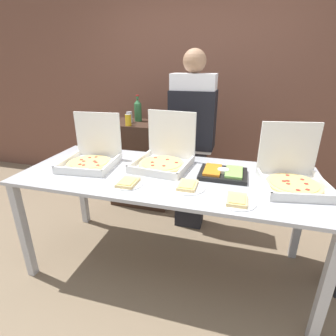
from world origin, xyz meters
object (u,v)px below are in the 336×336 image
(pizza_box_near_right, at_px, (292,175))
(paper_plate_front_left, at_px, (188,186))
(pizza_box_near_left, at_px, (164,157))
(pizza_box_far_left, at_px, (92,156))
(paper_plate_front_center, at_px, (237,200))
(person_server_vest, at_px, (192,135))
(soda_can_silver, at_px, (129,117))
(soda_can_colored, at_px, (128,120))
(soda_bottle, at_px, (138,110))
(paper_plate_front_right, at_px, (128,183))
(veggie_tray, at_px, (223,173))

(pizza_box_near_right, bearing_deg, paper_plate_front_left, -171.38)
(pizza_box_near_left, distance_m, pizza_box_near_right, 0.95)
(pizza_box_far_left, distance_m, paper_plate_front_center, 1.22)
(paper_plate_front_left, height_order, person_server_vest, person_server_vest)
(soda_can_silver, distance_m, soda_can_colored, 0.15)
(pizza_box_near_left, relative_size, soda_bottle, 1.59)
(paper_plate_front_left, distance_m, person_server_vest, 0.89)
(paper_plate_front_right, relative_size, soda_can_silver, 1.64)
(paper_plate_front_right, bearing_deg, soda_can_silver, 112.57)
(pizza_box_far_left, distance_m, pizza_box_near_right, 1.52)
(pizza_box_near_right, bearing_deg, soda_bottle, 135.35)
(soda_can_silver, distance_m, person_server_vest, 0.85)
(soda_can_silver, bearing_deg, pizza_box_near_left, -51.66)
(paper_plate_front_right, relative_size, soda_bottle, 0.68)
(veggie_tray, distance_m, soda_can_silver, 1.48)
(paper_plate_front_right, xyz_separation_m, soda_can_colored, (-0.47, 1.11, 0.19))
(pizza_box_far_left, relative_size, soda_bottle, 1.51)
(soda_can_colored, distance_m, person_server_vest, 0.76)
(paper_plate_front_right, height_order, veggie_tray, veggie_tray)
(pizza_box_near_left, height_order, veggie_tray, pizza_box_near_left)
(pizza_box_near_right, bearing_deg, person_server_vest, 131.96)
(pizza_box_far_left, xyz_separation_m, soda_can_colored, (-0.03, 0.83, 0.13))
(pizza_box_far_left, xyz_separation_m, paper_plate_front_center, (1.18, -0.33, -0.06))
(soda_bottle, bearing_deg, person_server_vest, -30.66)
(paper_plate_front_center, relative_size, person_server_vest, 0.13)
(paper_plate_front_right, height_order, soda_can_silver, soda_can_silver)
(pizza_box_far_left, distance_m, person_server_vest, 0.97)
(pizza_box_near_right, distance_m, paper_plate_front_right, 1.12)
(soda_can_colored, bearing_deg, soda_bottle, 86.80)
(paper_plate_front_right, xyz_separation_m, veggie_tray, (0.62, 0.33, 0.01))
(pizza_box_near_left, height_order, paper_plate_front_left, pizza_box_near_left)
(paper_plate_front_left, relative_size, soda_can_silver, 1.96)
(soda_can_silver, bearing_deg, soda_bottle, 60.50)
(pizza_box_near_right, relative_size, paper_plate_front_center, 2.08)
(veggie_tray, bearing_deg, person_server_vest, 120.27)
(paper_plate_front_center, distance_m, soda_bottle, 1.87)
(soda_bottle, bearing_deg, paper_plate_front_center, -49.86)
(paper_plate_front_left, bearing_deg, pizza_box_far_left, 165.78)
(paper_plate_front_right, distance_m, person_server_vest, 0.98)
(paper_plate_front_left, xyz_separation_m, paper_plate_front_center, (0.33, -0.12, 0.00))
(pizza_box_near_right, height_order, paper_plate_front_right, pizza_box_near_right)
(paper_plate_front_right, xyz_separation_m, paper_plate_front_center, (0.73, -0.05, -0.00))
(paper_plate_front_center, xyz_separation_m, person_server_vest, (-0.47, 0.98, 0.12))
(paper_plate_front_left, xyz_separation_m, soda_bottle, (-0.86, 1.30, 0.26))
(pizza_box_near_left, bearing_deg, soda_can_silver, 134.03)
(paper_plate_front_center, distance_m, person_server_vest, 1.09)
(soda_can_colored, bearing_deg, pizza_box_near_left, -48.45)
(pizza_box_far_left, height_order, soda_can_silver, pizza_box_far_left)
(paper_plate_front_right, height_order, paper_plate_front_left, same)
(paper_plate_front_center, xyz_separation_m, soda_can_silver, (-1.25, 1.30, 0.19))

